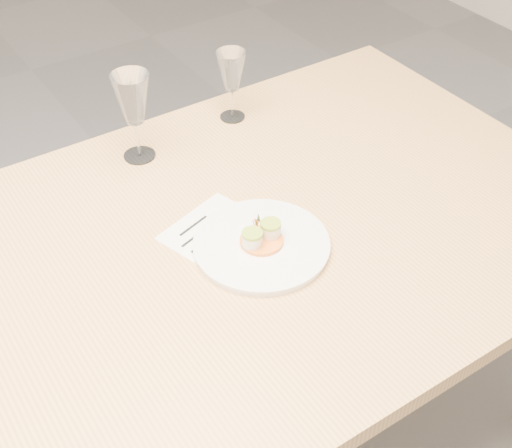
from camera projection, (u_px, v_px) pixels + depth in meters
dining_table at (52, 343)px, 1.34m from camera, size 2.40×1.00×0.75m
dinner_plate at (262, 244)px, 1.44m from camera, size 0.28×0.28×0.07m
recipe_sheet at (231, 240)px, 1.46m from camera, size 0.26×0.30×0.00m
wine_glass_2 at (133, 101)px, 1.59m from camera, size 0.09×0.09×0.22m
wine_glass_3 at (231, 73)px, 1.73m from camera, size 0.07×0.07×0.18m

